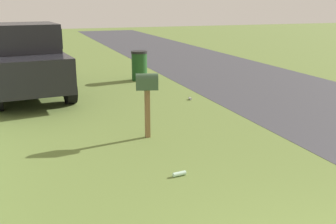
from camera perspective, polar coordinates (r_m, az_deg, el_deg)
name	(u,v)px	position (r m, az deg, el deg)	size (l,w,h in m)	color
road_asphalt	(332,108)	(11.19, 22.41, 0.56)	(60.00, 5.21, 0.01)	#38383D
mailbox	(147,87)	(7.88, -3.01, 3.55)	(0.31, 0.48, 1.31)	brown
pickup_truck	(24,57)	(12.37, -19.84, 7.36)	(5.60, 2.52, 2.09)	black
trash_bin	(139,66)	(13.99, -4.11, 6.63)	(0.56, 0.56, 1.02)	#1E4C1E
litter_bottle_midfield_a	(179,174)	(6.39, 1.63, -8.81)	(0.07, 0.07, 0.22)	#B2D8BF
litter_can_by_mailbox	(190,99)	(11.23, 3.19, 1.93)	(0.07, 0.07, 0.12)	silver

